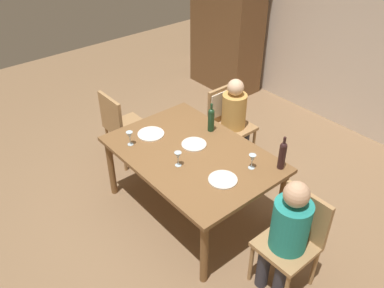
{
  "coord_description": "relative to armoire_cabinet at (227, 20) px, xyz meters",
  "views": [
    {
      "loc": [
        2.42,
        -2.03,
        3.04
      ],
      "look_at": [
        0.0,
        0.0,
        0.84
      ],
      "focal_mm": 37.42,
      "sensor_mm": 36.0,
      "label": 1
    }
  ],
  "objects": [
    {
      "name": "wine_bottle_tall_green",
      "position": [
        1.76,
        -1.92,
        -0.21
      ],
      "size": [
        0.07,
        0.07,
        0.32
      ],
      "color": "#19381E",
      "rests_on": "dining_table"
    },
    {
      "name": "dinner_plate_guest_left",
      "position": [
        1.41,
        -2.45,
        -0.35
      ],
      "size": [
        0.28,
        0.28,
        0.01
      ],
      "primitive_type": "cylinder",
      "color": "white",
      "rests_on": "dining_table"
    },
    {
      "name": "chair_far_left",
      "position": [
        1.43,
        -1.37,
        -0.5
      ],
      "size": [
        0.45,
        0.44,
        0.92
      ],
      "rotation": [
        0.0,
        0.0,
        -1.57
      ],
      "color": "#A87F51",
      "rests_on": "ground_plane"
    },
    {
      "name": "rear_room_partition",
      "position": [
        1.93,
        0.45,
        0.25
      ],
      "size": [
        6.4,
        0.12,
        2.7
      ],
      "primitive_type": "cube",
      "color": "beige",
      "rests_on": "ground_plane"
    },
    {
      "name": "person_woman_host",
      "position": [
        1.58,
        -1.37,
        -0.46
      ],
      "size": [
        0.33,
        0.29,
        1.09
      ],
      "rotation": [
        0.0,
        0.0,
        -1.57
      ],
      "color": "#33333D",
      "rests_on": "ground_plane"
    },
    {
      "name": "dinner_plate_host",
      "position": [
        1.85,
        -2.23,
        -0.35
      ],
      "size": [
        0.25,
        0.25,
        0.01
      ],
      "primitive_type": "cylinder",
      "color": "silver",
      "rests_on": "dining_table"
    },
    {
      "name": "armoire_cabinet",
      "position": [
        0.0,
        0.0,
        0.0
      ],
      "size": [
        1.18,
        0.62,
        2.18
      ],
      "color": "brown",
      "rests_on": "ground_plane"
    },
    {
      "name": "person_man_bearded",
      "position": [
        3.15,
        -2.35,
        -0.44
      ],
      "size": [
        0.31,
        0.35,
        1.14
      ],
      "rotation": [
        0.0,
        0.0,
        3.14
      ],
      "color": "#33333D",
      "rests_on": "ground_plane"
    },
    {
      "name": "chair_left_end",
      "position": [
        0.72,
        -2.41,
        -0.56
      ],
      "size": [
        0.44,
        0.44,
        0.92
      ],
      "color": "#A87F51",
      "rests_on": "ground_plane"
    },
    {
      "name": "wine_glass_centre",
      "position": [
        1.43,
        -2.71,
        -0.25
      ],
      "size": [
        0.07,
        0.07,
        0.15
      ],
      "color": "silver",
      "rests_on": "dining_table"
    },
    {
      "name": "ground_plane",
      "position": [
        1.93,
        -2.33,
        -1.1
      ],
      "size": [
        10.0,
        10.0,
        0.0
      ],
      "primitive_type": "plane",
      "color": "#846647"
    },
    {
      "name": "dinner_plate_guest_right",
      "position": [
        2.43,
        -2.39,
        -0.35
      ],
      "size": [
        0.26,
        0.26,
        0.01
      ],
      "primitive_type": "cylinder",
      "color": "silver",
      "rests_on": "dining_table"
    },
    {
      "name": "dining_table",
      "position": [
        1.93,
        -2.33,
        -0.43
      ],
      "size": [
        1.67,
        1.15,
        0.74
      ],
      "color": "brown",
      "rests_on": "ground_plane"
    },
    {
      "name": "wine_glass_near_right",
      "position": [
        2.47,
        -2.06,
        -0.25
      ],
      "size": [
        0.07,
        0.07,
        0.15
      ],
      "color": "silver",
      "rests_on": "dining_table"
    },
    {
      "name": "wine_bottle_dark_red",
      "position": [
        2.64,
        -1.85,
        -0.2
      ],
      "size": [
        0.07,
        0.07,
        0.34
      ],
      "color": "black",
      "rests_on": "dining_table"
    },
    {
      "name": "wine_glass_near_left",
      "position": [
        2.01,
        -2.56,
        -0.25
      ],
      "size": [
        0.07,
        0.07,
        0.15
      ],
      "color": "silver",
      "rests_on": "dining_table"
    },
    {
      "name": "chair_right_end",
      "position": [
        3.15,
        -2.24,
        -0.56
      ],
      "size": [
        0.44,
        0.44,
        0.92
      ],
      "rotation": [
        0.0,
        0.0,
        3.14
      ],
      "color": "#A87F51",
      "rests_on": "ground_plane"
    }
  ]
}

